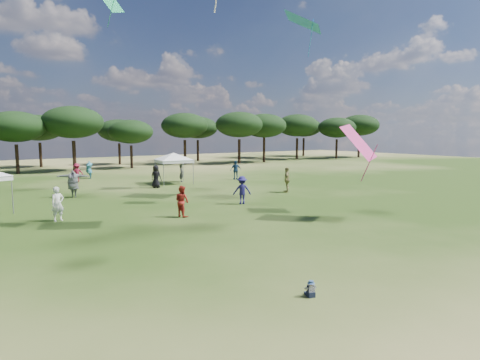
% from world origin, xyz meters
% --- Properties ---
extents(ground, '(140.00, 140.00, 0.00)m').
position_xyz_m(ground, '(0.00, 0.00, 0.00)').
color(ground, '#2D4615').
rests_on(ground, ground).
extents(tree_line, '(108.78, 17.63, 7.77)m').
position_xyz_m(tree_line, '(2.39, 47.41, 5.42)').
color(tree_line, black).
rests_on(tree_line, ground).
extents(tent_right, '(5.64, 5.64, 3.03)m').
position_xyz_m(tent_right, '(7.96, 27.03, 2.60)').
color(tent_right, gray).
rests_on(tent_right, ground).
extents(toddler, '(0.34, 0.37, 0.46)m').
position_xyz_m(toddler, '(0.55, 2.26, 0.20)').
color(toddler, black).
rests_on(toddler, ground).
extents(festival_crowd, '(28.86, 22.95, 1.93)m').
position_xyz_m(festival_crowd, '(-0.68, 24.17, 0.90)').
color(festival_crowd, '#313035').
rests_on(festival_crowd, ground).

